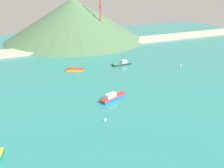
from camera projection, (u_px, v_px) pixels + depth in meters
ground at (167, 92)px, 88.59m from camera, size 260.00×280.00×0.50m
fishing_boat_5 at (74, 69)px, 109.52m from camera, size 7.78×5.17×1.91m
fishing_boat_7 at (113, 97)px, 81.98m from camera, size 10.09×5.61×2.49m
fishing_boat_8 at (122, 63)px, 117.55m from camera, size 9.11×3.06×4.85m
buoy_0 at (180, 65)px, 116.56m from camera, size 1.00×1.00×1.00m
buoy_1 at (105, 120)px, 69.84m from camera, size 0.92×0.92×0.92m
beach_strip at (89, 45)px, 153.19m from camera, size 247.00×14.67×1.20m
hill_central at (74, 19)px, 166.44m from camera, size 90.45×90.45×26.44m
radio_tower at (100, 14)px, 152.93m from camera, size 3.54×2.84×35.44m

